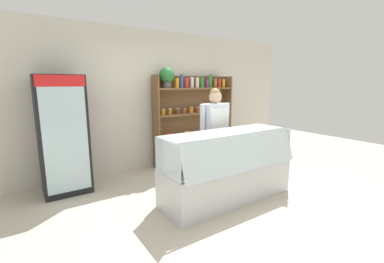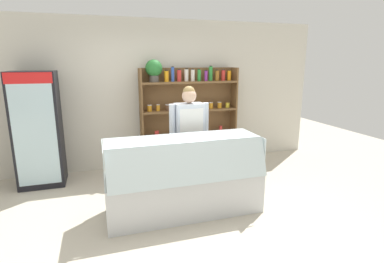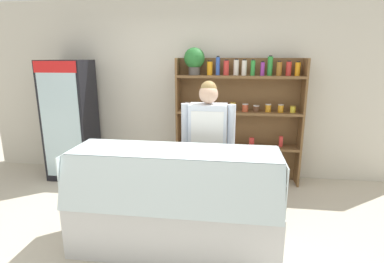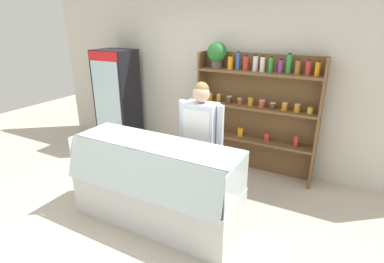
# 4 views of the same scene
# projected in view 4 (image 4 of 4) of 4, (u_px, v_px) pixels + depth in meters

# --- Properties ---
(ground_plane) EXTENTS (12.00, 12.00, 0.00)m
(ground_plane) POSITION_uv_depth(u_px,v_px,m) (153.00, 213.00, 3.78)
(ground_plane) COLOR beige
(back_wall) EXTENTS (6.80, 0.10, 2.70)m
(back_wall) POSITION_uv_depth(u_px,v_px,m) (218.00, 81.00, 4.93)
(back_wall) COLOR beige
(back_wall) RESTS_ON ground
(drinks_fridge) EXTENTS (0.67, 0.56, 1.81)m
(drinks_fridge) POSITION_uv_depth(u_px,v_px,m) (118.00, 100.00, 5.51)
(drinks_fridge) COLOR black
(drinks_fridge) RESTS_ON ground
(shelving_unit) EXTENTS (1.82, 0.30, 1.99)m
(shelving_unit) POSITION_uv_depth(u_px,v_px,m) (251.00, 101.00, 4.50)
(shelving_unit) COLOR brown
(shelving_unit) RESTS_ON ground
(deli_display_case) EXTENTS (2.00, 0.75, 1.01)m
(deli_display_case) POSITION_uv_depth(u_px,v_px,m) (156.00, 197.00, 3.55)
(deli_display_case) COLOR silver
(deli_display_case) RESTS_ON ground
(shop_clerk) EXTENTS (0.60, 0.25, 1.61)m
(shop_clerk) POSITION_uv_depth(u_px,v_px,m) (201.00, 135.00, 3.73)
(shop_clerk) COLOR #2D2D38
(shop_clerk) RESTS_ON ground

